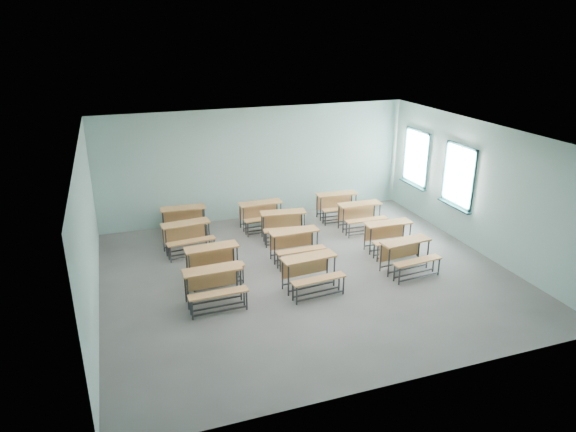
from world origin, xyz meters
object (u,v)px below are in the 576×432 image
object	(u,v)px
desk_unit_r1c1	(296,241)
desk_unit_r0c1	(311,269)
desk_unit_r3c0	(184,217)
desk_unit_r2c0	(187,233)
desk_unit_r1c2	(390,233)
desk_unit_r0c0	(214,282)
desk_unit_r3c2	(338,202)
desk_unit_r2c1	(284,222)
desk_unit_r3c1	(262,212)
desk_unit_r2c2	(361,213)
desk_unit_r1c0	(213,258)
desk_unit_r0c2	(408,252)

from	to	relation	value
desk_unit_r1c1	desk_unit_r0c1	bearing A→B (deg)	-97.81
desk_unit_r3c0	desk_unit_r2c0	bearing A→B (deg)	-91.14
desk_unit_r1c2	desk_unit_r1c1	bearing A→B (deg)	175.62
desk_unit_r0c0	desk_unit_r0c1	world-z (taller)	same
desk_unit_r1c2	desk_unit_r3c2	world-z (taller)	same
desk_unit_r1c1	desk_unit_r2c1	bearing A→B (deg)	83.04
desk_unit_r3c1	desk_unit_r3c2	xyz separation A→B (m)	(2.31, 0.03, 0.00)
desk_unit_r1c1	desk_unit_r2c2	xyz separation A→B (m)	(2.37, 1.26, 0.00)
desk_unit_r0c0	desk_unit_r3c2	bearing A→B (deg)	38.54
desk_unit_r0c1	desk_unit_r2c1	distance (m)	2.80
desk_unit_r3c1	desk_unit_r3c2	world-z (taller)	same
desk_unit_r1c1	desk_unit_r3c0	xyz separation A→B (m)	(-2.28, 2.51, 0.00)
desk_unit_r3c2	desk_unit_r0c0	bearing A→B (deg)	-137.17
desk_unit_r0c1	desk_unit_r2c1	size ratio (longest dim) A/B	0.97
desk_unit_r1c1	desk_unit_r3c1	distance (m)	2.23
desk_unit_r1c0	desk_unit_r2c2	xyz separation A→B (m)	(4.41, 1.54, 0.00)
desk_unit_r0c1	desk_unit_r3c1	size ratio (longest dim) A/B	1.03
desk_unit_r0c0	desk_unit_r1c1	distance (m)	2.63
desk_unit_r0c1	desk_unit_r3c2	bearing A→B (deg)	53.40
desk_unit_r1c0	desk_unit_r3c0	world-z (taller)	same
desk_unit_r0c1	desk_unit_r2c2	bearing A→B (deg)	42.08
desk_unit_r0c1	desk_unit_r3c1	xyz separation A→B (m)	(0.00, 3.70, 0.00)
desk_unit_r0c2	desk_unit_r1c1	size ratio (longest dim) A/B	1.05
desk_unit_r3c1	desk_unit_r3c2	bearing A→B (deg)	-0.71
desk_unit_r0c0	desk_unit_r3c1	xyz separation A→B (m)	(2.06, 3.60, 0.00)
desk_unit_r2c1	desk_unit_r2c0	bearing A→B (deg)	-173.37
desk_unit_r3c0	desk_unit_r0c2	bearing A→B (deg)	-37.81
desk_unit_r0c1	desk_unit_r1c2	distance (m)	2.84
desk_unit_r1c1	desk_unit_r1c2	bearing A→B (deg)	-7.04
desk_unit_r0c1	desk_unit_r2c2	world-z (taller)	same
desk_unit_r2c0	desk_unit_r1c1	bearing A→B (deg)	-35.83
desk_unit_r2c1	desk_unit_r3c2	bearing A→B (deg)	33.44
desk_unit_r2c0	desk_unit_r1c0	bearing A→B (deg)	-84.87
desk_unit_r1c1	desk_unit_r2c2	bearing A→B (deg)	27.41
desk_unit_r2c1	desk_unit_r3c2	xyz separation A→B (m)	(1.98, 0.95, 0.00)
desk_unit_r0c1	desk_unit_r3c0	size ratio (longest dim) A/B	1.02
desk_unit_r1c2	desk_unit_r2c0	world-z (taller)	same
desk_unit_r2c0	desk_unit_r2c2	xyz separation A→B (m)	(4.73, -0.10, 0.00)
desk_unit_r0c2	desk_unit_r3c0	xyz separation A→B (m)	(-4.49, 3.91, 0.00)
desk_unit_r0c0	desk_unit_r2c0	size ratio (longest dim) A/B	0.95
desk_unit_r3c0	desk_unit_r3c2	size ratio (longest dim) A/B	1.00
desk_unit_r3c0	desk_unit_r3c1	size ratio (longest dim) A/B	1.02
desk_unit_r1c1	desk_unit_r3c0	distance (m)	3.39
desk_unit_r1c1	desk_unit_r3c1	xyz separation A→B (m)	(-0.19, 2.23, 0.00)
desk_unit_r0c2	desk_unit_r1c0	size ratio (longest dim) A/B	1.03
desk_unit_r0c2	desk_unit_r3c1	world-z (taller)	same
desk_unit_r0c1	desk_unit_r2c0	bearing A→B (deg)	122.84
desk_unit_r3c0	desk_unit_r1c2	bearing A→B (deg)	-27.62
desk_unit_r0c1	desk_unit_r2c0	world-z (taller)	same
desk_unit_r1c0	desk_unit_r3c1	xyz separation A→B (m)	(1.86, 2.51, 0.00)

